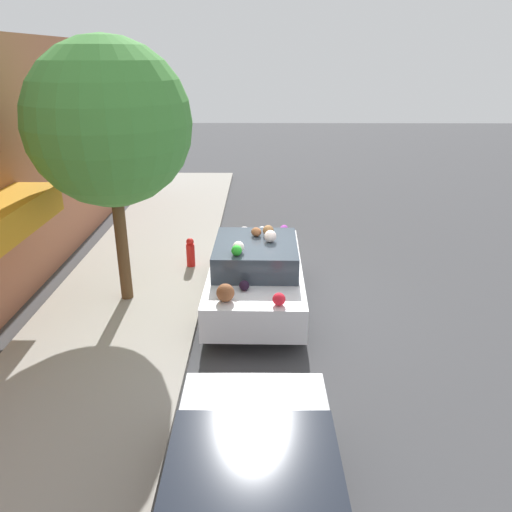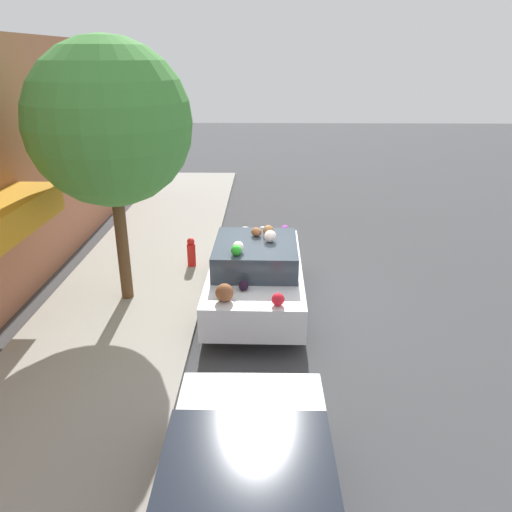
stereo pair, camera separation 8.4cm
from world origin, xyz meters
TOP-DOWN VIEW (x-y plane):
  - ground_plane at (0.00, 0.00)m, footprint 60.00×60.00m
  - sidewalk_curb at (0.00, 2.70)m, footprint 24.00×3.20m
  - street_tree at (0.13, 2.67)m, footprint 3.05×3.05m
  - fire_hydrant at (1.82, 1.56)m, footprint 0.20×0.20m
  - art_car at (-0.03, -0.01)m, footprint 4.06×1.88m

SIDE VIEW (x-z plane):
  - ground_plane at x=0.00m, z-range 0.00..0.00m
  - sidewalk_curb at x=0.00m, z-range 0.00..0.12m
  - fire_hydrant at x=1.82m, z-range 0.11..0.81m
  - art_car at x=-0.03m, z-range -0.08..1.61m
  - street_tree at x=0.13m, z-range 1.11..6.16m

